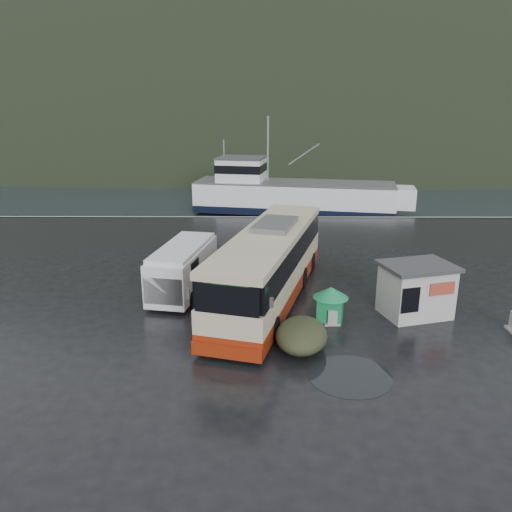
{
  "coord_description": "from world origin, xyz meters",
  "views": [
    {
      "loc": [
        1.54,
        -22.2,
        9.62
      ],
      "look_at": [
        1.38,
        3.24,
        1.7
      ],
      "focal_mm": 35.0,
      "sensor_mm": 36.0,
      "label": 1
    }
  ],
  "objects_px": {
    "coach_bus": "(269,299)",
    "white_van": "(184,292)",
    "dome_tent": "(301,348)",
    "fishing_trawler": "(294,199)",
    "jersey_barrier_a": "(330,320)",
    "jersey_barrier_b": "(434,312)",
    "ticket_kiosk": "(413,314)",
    "waste_bin_right": "(330,320)",
    "waste_bin_left": "(246,334)"
  },
  "relations": [
    {
      "from": "jersey_barrier_b",
      "to": "jersey_barrier_a",
      "type": "bearing_deg",
      "value": -169.51
    },
    {
      "from": "coach_bus",
      "to": "waste_bin_right",
      "type": "relative_size",
      "value": 8.34
    },
    {
      "from": "jersey_barrier_b",
      "to": "fishing_trawler",
      "type": "xyz_separation_m",
      "value": [
        -4.84,
        28.51,
        0.0
      ]
    },
    {
      "from": "waste_bin_right",
      "to": "fishing_trawler",
      "type": "height_order",
      "value": "fishing_trawler"
    },
    {
      "from": "coach_bus",
      "to": "dome_tent",
      "type": "xyz_separation_m",
      "value": [
        1.2,
        -5.2,
        0.0
      ]
    },
    {
      "from": "coach_bus",
      "to": "white_van",
      "type": "relative_size",
      "value": 2.18
    },
    {
      "from": "coach_bus",
      "to": "dome_tent",
      "type": "height_order",
      "value": "coach_bus"
    },
    {
      "from": "waste_bin_left",
      "to": "dome_tent",
      "type": "height_order",
      "value": "waste_bin_left"
    },
    {
      "from": "coach_bus",
      "to": "jersey_barrier_a",
      "type": "xyz_separation_m",
      "value": [
        2.74,
        -2.44,
        0.0
      ]
    },
    {
      "from": "ticket_kiosk",
      "to": "jersey_barrier_a",
      "type": "height_order",
      "value": "ticket_kiosk"
    },
    {
      "from": "white_van",
      "to": "fishing_trawler",
      "type": "distance_m",
      "value": 27.04
    },
    {
      "from": "coach_bus",
      "to": "fishing_trawler",
      "type": "relative_size",
      "value": 0.57
    },
    {
      "from": "white_van",
      "to": "waste_bin_right",
      "type": "bearing_deg",
      "value": -15.86
    },
    {
      "from": "jersey_barrier_a",
      "to": "white_van",
      "type": "bearing_deg",
      "value": 154.21
    },
    {
      "from": "fishing_trawler",
      "to": "dome_tent",
      "type": "bearing_deg",
      "value": -82.85
    },
    {
      "from": "waste_bin_left",
      "to": "fishing_trawler",
      "type": "height_order",
      "value": "fishing_trawler"
    },
    {
      "from": "dome_tent",
      "to": "fishing_trawler",
      "type": "xyz_separation_m",
      "value": [
        1.83,
        32.23,
        0.0
      ]
    },
    {
      "from": "waste_bin_right",
      "to": "jersey_barrier_a",
      "type": "bearing_deg",
      "value": 73.22
    },
    {
      "from": "white_van",
      "to": "coach_bus",
      "type": "bearing_deg",
      "value": -3.03
    },
    {
      "from": "ticket_kiosk",
      "to": "jersey_barrier_b",
      "type": "xyz_separation_m",
      "value": [
        1.1,
        0.34,
        0.0
      ]
    },
    {
      "from": "waste_bin_left",
      "to": "waste_bin_right",
      "type": "distance_m",
      "value": 4.09
    },
    {
      "from": "ticket_kiosk",
      "to": "waste_bin_left",
      "type": "bearing_deg",
      "value": 179.08
    },
    {
      "from": "dome_tent",
      "to": "fishing_trawler",
      "type": "height_order",
      "value": "fishing_trawler"
    },
    {
      "from": "white_van",
      "to": "ticket_kiosk",
      "type": "xyz_separation_m",
      "value": [
        11.23,
        -2.87,
        0.0
      ]
    },
    {
      "from": "dome_tent",
      "to": "jersey_barrier_a",
      "type": "distance_m",
      "value": 3.17
    },
    {
      "from": "jersey_barrier_a",
      "to": "jersey_barrier_b",
      "type": "relative_size",
      "value": 0.86
    },
    {
      "from": "coach_bus",
      "to": "dome_tent",
      "type": "relative_size",
      "value": 4.58
    },
    {
      "from": "jersey_barrier_b",
      "to": "coach_bus",
      "type": "bearing_deg",
      "value": 169.32
    },
    {
      "from": "white_van",
      "to": "dome_tent",
      "type": "distance_m",
      "value": 8.43
    },
    {
      "from": "ticket_kiosk",
      "to": "jersey_barrier_a",
      "type": "xyz_separation_m",
      "value": [
        -4.03,
        -0.61,
        0.0
      ]
    },
    {
      "from": "waste_bin_right",
      "to": "jersey_barrier_b",
      "type": "height_order",
      "value": "waste_bin_right"
    },
    {
      "from": "coach_bus",
      "to": "jersey_barrier_a",
      "type": "relative_size",
      "value": 9.32
    },
    {
      "from": "waste_bin_right",
      "to": "dome_tent",
      "type": "distance_m",
      "value": 3.14
    },
    {
      "from": "dome_tent",
      "to": "fishing_trawler",
      "type": "distance_m",
      "value": 32.28
    },
    {
      "from": "coach_bus",
      "to": "ticket_kiosk",
      "type": "xyz_separation_m",
      "value": [
        6.77,
        -1.82,
        0.0
      ]
    },
    {
      "from": "coach_bus",
      "to": "white_van",
      "type": "bearing_deg",
      "value": -178.0
    },
    {
      "from": "white_van",
      "to": "jersey_barrier_b",
      "type": "relative_size",
      "value": 3.67
    },
    {
      "from": "waste_bin_right",
      "to": "ticket_kiosk",
      "type": "height_order",
      "value": "ticket_kiosk"
    },
    {
      "from": "waste_bin_right",
      "to": "jersey_barrier_b",
      "type": "relative_size",
      "value": 0.96
    },
    {
      "from": "coach_bus",
      "to": "waste_bin_left",
      "type": "xyz_separation_m",
      "value": [
        -1.09,
        -3.91,
        0.0
      ]
    },
    {
      "from": "white_van",
      "to": "waste_bin_left",
      "type": "height_order",
      "value": "white_van"
    },
    {
      "from": "jersey_barrier_a",
      "to": "fishing_trawler",
      "type": "bearing_deg",
      "value": 89.43
    },
    {
      "from": "waste_bin_right",
      "to": "jersey_barrier_a",
      "type": "relative_size",
      "value": 1.12
    },
    {
      "from": "ticket_kiosk",
      "to": "white_van",
      "type": "bearing_deg",
      "value": 149.88
    },
    {
      "from": "white_van",
      "to": "jersey_barrier_a",
      "type": "height_order",
      "value": "white_van"
    },
    {
      "from": "jersey_barrier_a",
      "to": "fishing_trawler",
      "type": "xyz_separation_m",
      "value": [
        0.29,
        29.46,
        0.0
      ]
    },
    {
      "from": "waste_bin_left",
      "to": "jersey_barrier_a",
      "type": "distance_m",
      "value": 4.1
    },
    {
      "from": "waste_bin_left",
      "to": "coach_bus",
      "type": "bearing_deg",
      "value": 74.48
    },
    {
      "from": "coach_bus",
      "to": "jersey_barrier_a",
      "type": "bearing_deg",
      "value": -26.42
    },
    {
      "from": "white_van",
      "to": "jersey_barrier_b",
      "type": "height_order",
      "value": "white_van"
    }
  ]
}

